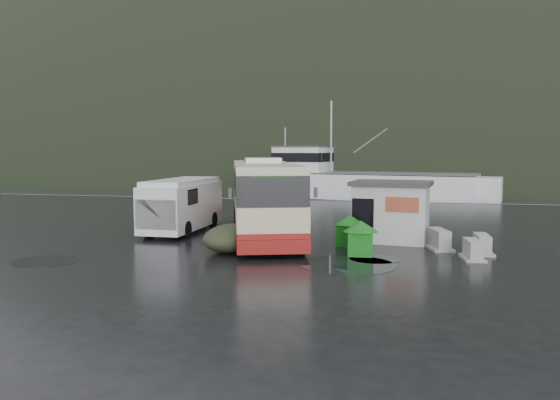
% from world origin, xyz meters
% --- Properties ---
extents(ground, '(160.00, 160.00, 0.00)m').
position_xyz_m(ground, '(0.00, 0.00, 0.00)').
color(ground, black).
rests_on(ground, ground).
extents(harbor_water, '(300.00, 180.00, 0.02)m').
position_xyz_m(harbor_water, '(0.00, 110.00, 0.00)').
color(harbor_water, black).
rests_on(harbor_water, ground).
extents(quay_edge, '(160.00, 0.60, 1.50)m').
position_xyz_m(quay_edge, '(0.00, 20.00, 0.00)').
color(quay_edge, '#999993').
rests_on(quay_edge, ground).
extents(headland, '(780.00, 540.00, 570.00)m').
position_xyz_m(headland, '(10.00, 250.00, 0.00)').
color(headland, black).
rests_on(headland, ground).
extents(coach_bus, '(7.21, 13.77, 3.80)m').
position_xyz_m(coach_bus, '(-0.48, 1.79, 0.00)').
color(coach_bus, '#C4BA94').
rests_on(coach_bus, ground).
extents(white_van, '(2.25, 6.47, 2.71)m').
position_xyz_m(white_van, '(-4.69, 1.56, 0.00)').
color(white_van, silver).
rests_on(white_van, ground).
extents(waste_bin_left, '(1.04, 1.04, 1.39)m').
position_xyz_m(waste_bin_left, '(4.68, -2.96, 0.00)').
color(waste_bin_left, '#136D17').
rests_on(waste_bin_left, ground).
extents(waste_bin_right, '(1.18, 1.18, 1.36)m').
position_xyz_m(waste_bin_right, '(4.05, -0.83, 0.00)').
color(waste_bin_right, '#136D17').
rests_on(waste_bin_right, ground).
extents(dome_tent, '(2.58, 3.24, 1.14)m').
position_xyz_m(dome_tent, '(-0.56, -3.27, 0.00)').
color(dome_tent, '#2C331F').
rests_on(dome_tent, ground).
extents(ticket_kiosk, '(3.83, 3.09, 2.75)m').
position_xyz_m(ticket_kiosk, '(5.79, 0.79, 0.00)').
color(ticket_kiosk, '#BBBAB6').
rests_on(ticket_kiosk, ground).
extents(jersey_barrier_a, '(0.90, 1.57, 0.75)m').
position_xyz_m(jersey_barrier_a, '(8.91, -2.79, 0.00)').
color(jersey_barrier_a, '#999993').
rests_on(jersey_barrier_a, ground).
extents(jersey_barrier_b, '(1.25, 1.86, 0.85)m').
position_xyz_m(jersey_barrier_b, '(7.80, -0.86, 0.00)').
color(jersey_barrier_b, '#999993').
rests_on(jersey_barrier_b, ground).
extents(jersey_barrier_c, '(0.83, 1.58, 0.78)m').
position_xyz_m(jersey_barrier_c, '(9.43, -1.54, 0.00)').
color(jersey_barrier_c, '#999993').
rests_on(jersey_barrier_c, ground).
extents(fishing_trawler, '(26.72, 10.93, 10.44)m').
position_xyz_m(fishing_trawler, '(2.27, 29.71, 0.00)').
color(fishing_trawler, silver).
rests_on(fishing_trawler, ground).
extents(puddles, '(16.48, 14.43, 0.01)m').
position_xyz_m(puddles, '(3.06, -2.16, 0.00)').
color(puddles, black).
rests_on(puddles, ground).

